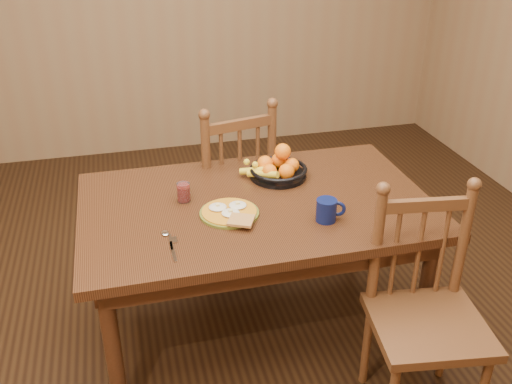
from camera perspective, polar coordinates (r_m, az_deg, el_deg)
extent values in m
cube|color=black|center=(3.06, 0.00, -13.43)|extent=(4.50, 5.00, 0.01)
cube|color=black|center=(2.64, 0.00, -1.39)|extent=(1.60, 1.00, 0.04)
cube|color=#321B0E|center=(3.04, -1.94, 1.16)|extent=(1.40, 0.04, 0.10)
cube|color=#321B0E|center=(2.34, 2.55, -7.82)|extent=(1.40, 0.04, 0.10)
cube|color=#321B0E|center=(2.91, 13.86, -0.91)|extent=(0.04, 0.84, 0.10)
cube|color=#321B0E|center=(2.62, -15.50, -4.61)|extent=(0.04, 0.84, 0.10)
cylinder|color=#321B0E|center=(2.48, -14.06, -15.36)|extent=(0.07, 0.07, 0.70)
cylinder|color=#321B0E|center=(2.78, 16.50, -10.29)|extent=(0.07, 0.07, 0.70)
cylinder|color=#321B0E|center=(3.12, -14.49, -5.43)|extent=(0.07, 0.07, 0.70)
cylinder|color=#321B0E|center=(3.36, 9.95, -2.31)|extent=(0.07, 0.07, 0.70)
cube|color=#472D15|center=(3.33, -3.04, 0.31)|extent=(0.55, 0.54, 0.04)
cylinder|color=#472D15|center=(3.66, -1.35, -1.38)|extent=(0.04, 0.04, 0.46)
cylinder|color=#472D15|center=(3.54, -6.98, -2.73)|extent=(0.04, 0.04, 0.46)
cylinder|color=#472D15|center=(3.38, 1.29, -4.06)|extent=(0.04, 0.04, 0.46)
cylinder|color=#472D15|center=(3.25, -4.74, -5.64)|extent=(0.04, 0.04, 0.46)
cylinder|color=#472D15|center=(3.12, 1.58, 4.02)|extent=(0.05, 0.05, 0.55)
cylinder|color=#472D15|center=(2.97, -4.98, 2.68)|extent=(0.05, 0.05, 0.55)
cylinder|color=#472D15|center=(3.07, -1.61, 2.46)|extent=(0.02, 0.02, 0.43)
cube|color=#472D15|center=(2.97, -1.67, 6.75)|extent=(0.38, 0.11, 0.05)
cube|color=#472D15|center=(2.47, 16.87, -12.67)|extent=(0.51, 0.49, 0.04)
cylinder|color=#472D15|center=(2.69, 11.01, -14.72)|extent=(0.04, 0.04, 0.44)
cylinder|color=#472D15|center=(2.81, 18.46, -13.70)|extent=(0.04, 0.04, 0.44)
cylinder|color=#472D15|center=(2.40, 11.96, -5.37)|extent=(0.05, 0.05, 0.53)
cylinder|color=#472D15|center=(2.53, 19.99, -4.67)|extent=(0.05, 0.05, 0.53)
cylinder|color=#472D15|center=(2.48, 15.93, -6.02)|extent=(0.02, 0.02, 0.41)
cube|color=#472D15|center=(2.36, 16.66, -1.25)|extent=(0.37, 0.08, 0.05)
cylinder|color=#59601E|center=(2.53, -2.69, -2.12)|extent=(0.26, 0.26, 0.01)
cylinder|color=#C47B19|center=(2.52, -2.69, -1.98)|extent=(0.24, 0.24, 0.01)
ellipsoid|color=silver|center=(2.54, -3.85, -1.51)|extent=(0.08, 0.08, 0.01)
cube|color=#F2E08C|center=(2.54, -3.86, -1.29)|extent=(0.02, 0.02, 0.01)
ellipsoid|color=silver|center=(2.55, -1.84, -1.32)|extent=(0.08, 0.08, 0.01)
cube|color=#F2E08C|center=(2.55, -1.85, -1.10)|extent=(0.02, 0.02, 0.01)
ellipsoid|color=silver|center=(2.49, -2.56, -2.09)|extent=(0.08, 0.08, 0.01)
cube|color=#F2E08C|center=(2.49, -2.56, -1.87)|extent=(0.02, 0.02, 0.01)
cube|color=brown|center=(2.43, -1.50, -2.84)|extent=(0.14, 0.14, 0.01)
cube|color=silver|center=(2.29, -8.28, -5.90)|extent=(0.01, 0.15, 0.00)
cube|color=silver|center=(2.36, -8.24, -4.75)|extent=(0.03, 0.05, 0.00)
cube|color=silver|center=(2.35, -8.52, -4.99)|extent=(0.02, 0.12, 0.00)
ellipsoid|color=silver|center=(2.41, -9.08, -4.07)|extent=(0.03, 0.04, 0.01)
cylinder|color=#0B133E|center=(2.48, 7.04, -1.82)|extent=(0.09, 0.09, 0.10)
torus|color=#0B133E|center=(2.49, 8.16, -1.67)|extent=(0.07, 0.04, 0.07)
cylinder|color=black|center=(2.45, 7.10, -0.89)|extent=(0.08, 0.08, 0.00)
cylinder|color=silver|center=(2.64, -7.25, -0.02)|extent=(0.06, 0.06, 0.09)
cylinder|color=maroon|center=(2.64, -7.25, -0.16)|extent=(0.05, 0.05, 0.07)
cylinder|color=black|center=(2.85, 2.23, 1.69)|extent=(0.28, 0.28, 0.02)
torus|color=black|center=(2.84, 2.25, 2.32)|extent=(0.29, 0.29, 0.02)
cylinder|color=black|center=(2.86, 2.23, 1.54)|extent=(0.10, 0.10, 0.01)
sphere|color=orange|center=(2.85, 3.60, 2.69)|extent=(0.07, 0.07, 0.07)
sphere|color=orange|center=(2.90, 2.30, 3.17)|extent=(0.08, 0.08, 0.08)
sphere|color=orange|center=(2.85, 0.92, 2.84)|extent=(0.08, 0.08, 0.08)
sphere|color=orange|center=(2.78, 1.36, 2.07)|extent=(0.07, 0.07, 0.07)
sphere|color=orange|center=(2.78, 3.07, 2.05)|extent=(0.08, 0.08, 0.08)
sphere|color=orange|center=(2.84, 2.69, 4.06)|extent=(0.08, 0.08, 0.08)
cylinder|color=yellow|center=(2.78, 0.70, 1.79)|extent=(0.10, 0.17, 0.07)
cylinder|color=yellow|center=(2.82, 0.04, 2.17)|extent=(0.14, 0.15, 0.07)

